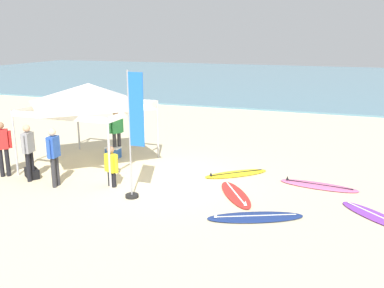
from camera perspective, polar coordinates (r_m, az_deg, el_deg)
ground_plane at (r=12.90m, az=-3.23°, el=-4.76°), size 80.00×80.00×0.00m
sea at (r=42.46m, az=13.45°, el=8.48°), size 80.00×36.00×0.10m
canopy_tent at (r=14.05m, az=-13.72°, el=6.49°), size 3.41×3.41×2.75m
surfboard_pink at (r=12.79m, az=16.63°, el=-5.37°), size 2.27×0.84×0.19m
surfboard_purple at (r=11.20m, az=23.46°, el=-8.88°), size 1.82×1.77×0.19m
surfboard_yellow at (r=13.34m, az=5.92°, el=-3.99°), size 1.97×1.78×0.19m
surfboard_navy at (r=10.35m, az=8.47°, el=-9.69°), size 2.38×1.54×0.19m
surfboard_red at (r=11.65m, az=5.90°, el=-6.77°), size 1.54×2.05×0.19m
person_green at (r=15.17m, az=-10.14°, el=1.87°), size 0.39×0.46×1.71m
person_grey at (r=13.38m, az=-21.14°, el=-0.60°), size 0.26×0.55×1.71m
person_red at (r=14.10m, az=-24.14°, el=-0.16°), size 0.46×0.39×1.71m
person_blue at (r=12.63m, az=-18.10°, el=-1.19°), size 0.25×0.55×1.71m
person_yellow at (r=12.31m, az=-10.81°, el=-2.73°), size 0.51×0.34×1.20m
banner_flag at (r=11.09m, az=-7.83°, el=0.40°), size 0.60×0.36×3.40m
gear_bag_near_tent at (r=13.88m, az=-20.72°, el=-3.68°), size 0.67×0.61×0.28m
cooler_box at (r=15.31m, az=-10.54°, el=-1.08°), size 0.50×0.36×0.39m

